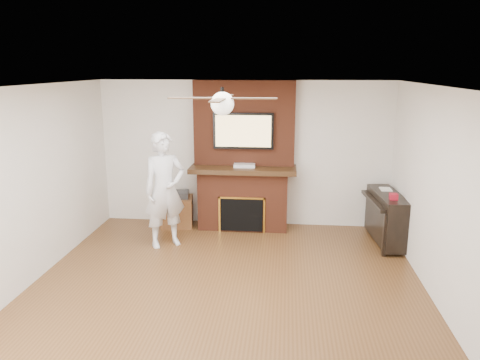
# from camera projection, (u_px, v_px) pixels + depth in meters

# --- Properties ---
(room_shell) EXTENTS (5.36, 5.86, 2.86)m
(room_shell) POSITION_uv_depth(u_px,v_px,m) (223.00, 197.00, 5.42)
(room_shell) COLOR #523218
(room_shell) RESTS_ON ground
(fireplace) EXTENTS (1.78, 0.64, 2.50)m
(fireplace) POSITION_uv_depth(u_px,v_px,m) (244.00, 171.00, 7.94)
(fireplace) COLOR maroon
(fireplace) RESTS_ON ground
(tv) EXTENTS (1.00, 0.08, 0.60)m
(tv) POSITION_uv_depth(u_px,v_px,m) (243.00, 131.00, 7.73)
(tv) COLOR black
(tv) RESTS_ON fireplace
(ceiling_fan) EXTENTS (1.21, 1.21, 0.31)m
(ceiling_fan) POSITION_uv_depth(u_px,v_px,m) (222.00, 103.00, 5.16)
(ceiling_fan) COLOR black
(ceiling_fan) RESTS_ON room_shell
(person) EXTENTS (0.78, 0.72, 1.78)m
(person) POSITION_uv_depth(u_px,v_px,m) (165.00, 190.00, 7.11)
(person) COLOR silver
(person) RESTS_ON ground
(side_table) EXTENTS (0.61, 0.61, 0.61)m
(side_table) POSITION_uv_depth(u_px,v_px,m) (177.00, 210.00, 8.16)
(side_table) COLOR brown
(side_table) RESTS_ON ground
(piano) EXTENTS (0.56, 1.26, 0.89)m
(piano) POSITION_uv_depth(u_px,v_px,m) (386.00, 217.00, 7.32)
(piano) COLOR black
(piano) RESTS_ON ground
(cable_box) EXTENTS (0.36, 0.22, 0.05)m
(cable_box) POSITION_uv_depth(u_px,v_px,m) (244.00, 166.00, 7.82)
(cable_box) COLOR silver
(cable_box) RESTS_ON fireplace
(candle_orange) EXTENTS (0.07, 0.07, 0.13)m
(candle_orange) POSITION_uv_depth(u_px,v_px,m) (239.00, 226.00, 7.97)
(candle_orange) COLOR #C06B16
(candle_orange) RESTS_ON ground
(candle_green) EXTENTS (0.07, 0.07, 0.09)m
(candle_green) POSITION_uv_depth(u_px,v_px,m) (240.00, 227.00, 7.99)
(candle_green) COLOR #458635
(candle_green) RESTS_ON ground
(candle_cream) EXTENTS (0.08, 0.08, 0.10)m
(candle_cream) POSITION_uv_depth(u_px,v_px,m) (247.00, 228.00, 7.95)
(candle_cream) COLOR beige
(candle_cream) RESTS_ON ground
(candle_blue) EXTENTS (0.06, 0.06, 0.07)m
(candle_blue) POSITION_uv_depth(u_px,v_px,m) (258.00, 229.00, 7.92)
(candle_blue) COLOR #314993
(candle_blue) RESTS_ON ground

